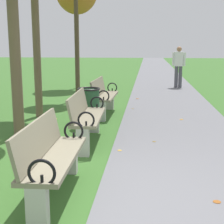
% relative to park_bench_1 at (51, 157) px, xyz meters
% --- Properties ---
extents(ground_plane, '(80.00, 80.00, 0.00)m').
position_rel_park_bench_1_xyz_m(ground_plane, '(0.50, -0.14, -0.49)').
color(ground_plane, '#386628').
extents(paved_walkway, '(2.42, 44.00, 0.02)m').
position_rel_park_bench_1_xyz_m(paved_walkway, '(1.71, 17.86, -0.48)').
color(paved_walkway, slate).
rests_on(paved_walkway, ground).
extents(park_bench_1, '(0.51, 1.61, 0.90)m').
position_rel_park_bench_1_xyz_m(park_bench_1, '(0.00, 0.00, 0.00)').
color(park_bench_1, gray).
rests_on(park_bench_1, ground).
extents(park_bench_2, '(0.53, 1.62, 0.90)m').
position_rel_park_bench_1_xyz_m(park_bench_2, '(0.00, 2.20, 0.00)').
color(park_bench_2, gray).
rests_on(park_bench_2, ground).
extents(park_bench_3, '(0.51, 1.61, 0.90)m').
position_rel_park_bench_1_xyz_m(park_bench_3, '(0.00, 4.67, 0.00)').
color(park_bench_3, gray).
rests_on(park_bench_3, ground).
extents(pedestrian_walking, '(0.52, 0.28, 1.62)m').
position_rel_park_bench_1_xyz_m(pedestrian_walking, '(2.29, 10.19, 0.44)').
color(pedestrian_walking, '#4C4C56').
rests_on(pedestrian_walking, paved_walkway).
extents(trash_bin, '(0.48, 0.48, 0.84)m').
position_rel_park_bench_1_xyz_m(trash_bin, '(-0.15, 3.36, -0.06)').
color(trash_bin, '#234C2D').
rests_on(trash_bin, ground).
extents(scattered_leaves, '(3.71, 8.43, 0.02)m').
position_rel_park_bench_1_xyz_m(scattered_leaves, '(0.96, 2.66, -0.47)').
color(scattered_leaves, brown).
rests_on(scattered_leaves, ground).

